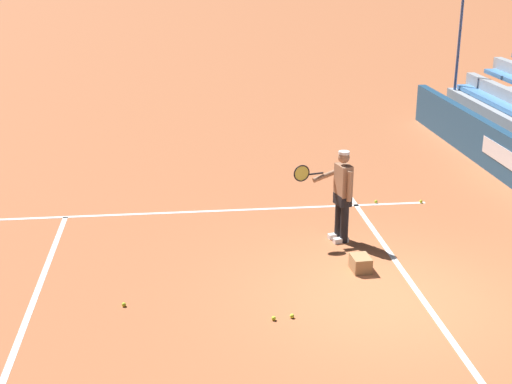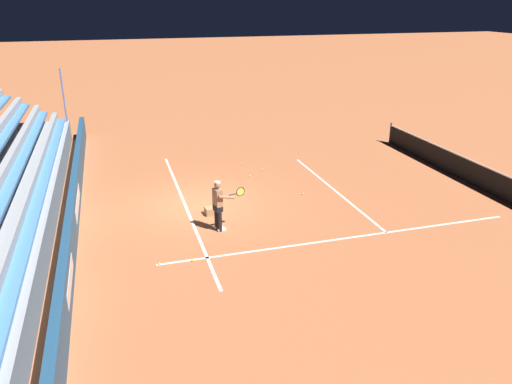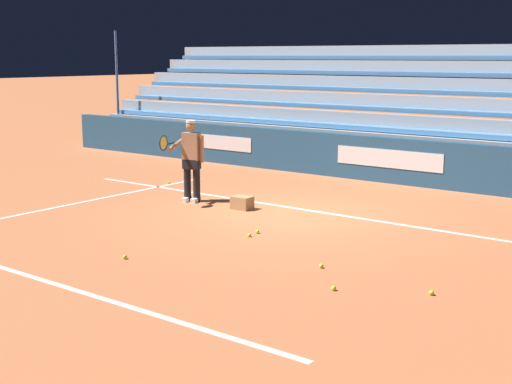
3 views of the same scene
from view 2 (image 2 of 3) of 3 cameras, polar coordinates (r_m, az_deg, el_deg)
ground_plane at (r=18.76m, az=-6.55°, el=-1.43°), size 160.00×160.00×0.00m
court_baseline_white at (r=18.69m, az=-8.06°, el=-1.58°), size 12.00×0.10×0.01m
court_sideline_white at (r=16.34m, az=10.13°, el=-5.23°), size 0.10×12.00×0.01m
court_service_line_white at (r=20.33m, az=8.87°, el=0.30°), size 8.22×0.10×0.01m
back_wall_sponsor_board at (r=18.39m, az=-20.07°, el=-1.28°), size 22.87×0.25×1.10m
tennis_player at (r=16.33m, az=-4.29°, el=-1.50°), size 0.59×1.06×1.71m
ball_box_cardboard at (r=17.82m, az=-5.33°, el=-2.19°), size 0.42×0.32×0.26m
tennis_ball_far_right at (r=19.56m, az=-1.37°, el=-0.20°), size 0.07×0.07×0.07m
tennis_ball_toward_net at (r=14.87m, az=-7.25°, el=-7.77°), size 0.07×0.07×0.07m
tennis_ball_near_player at (r=23.16m, az=-1.56°, el=3.29°), size 0.07×0.07×0.07m
tennis_ball_on_baseline at (r=19.62m, az=5.39°, el=-0.22°), size 0.07×0.07×0.07m
tennis_ball_midcourt at (r=14.87m, az=-10.98°, el=-8.02°), size 0.07×0.07×0.07m
tennis_ball_stray_back at (r=21.51m, az=-0.70°, el=1.85°), size 0.07×0.07×0.07m
tennis_ball_by_box at (r=19.46m, az=-2.13°, el=-0.33°), size 0.07×0.07×0.07m
tennis_ball_far_left at (r=22.33m, az=0.70°, el=2.59°), size 0.07×0.07×0.07m
tennis_net at (r=23.15m, az=22.03°, el=2.88°), size 11.09×0.09×1.07m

